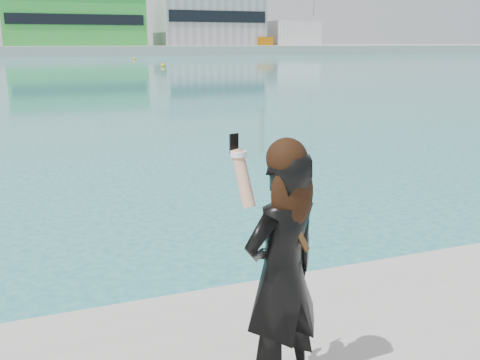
% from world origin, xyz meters
% --- Properties ---
extents(far_quay, '(320.00, 40.00, 2.00)m').
position_xyz_m(far_quay, '(0.00, 130.00, 1.00)').
color(far_quay, '#9E9E99').
rests_on(far_quay, ground).
extents(warehouse_green, '(30.60, 16.36, 10.50)m').
position_xyz_m(warehouse_green, '(8.00, 127.98, 7.26)').
color(warehouse_green, green).
rests_on(warehouse_green, far_quay).
extents(warehouse_grey_right, '(25.50, 15.35, 12.50)m').
position_xyz_m(warehouse_grey_right, '(40.00, 127.98, 8.26)').
color(warehouse_grey_right, gray).
rests_on(warehouse_grey_right, far_quay).
extents(ancillary_shed, '(12.00, 10.00, 6.00)m').
position_xyz_m(ancillary_shed, '(62.00, 126.00, 5.00)').
color(ancillary_shed, silver).
rests_on(ancillary_shed, far_quay).
extents(flagpole_right, '(1.28, 0.16, 8.00)m').
position_xyz_m(flagpole_right, '(22.09, 121.00, 6.54)').
color(flagpole_right, silver).
rests_on(flagpole_right, far_quay).
extents(buoy_near, '(0.50, 0.50, 0.50)m').
position_xyz_m(buoy_near, '(12.73, 60.96, 0.00)').
color(buoy_near, '#FFB10D').
rests_on(buoy_near, ground).
extents(buoy_extra, '(0.50, 0.50, 0.50)m').
position_xyz_m(buoy_extra, '(14.26, 88.64, 0.00)').
color(buoy_extra, '#FFB10D').
rests_on(buoy_extra, ground).
extents(woman, '(0.65, 0.53, 1.64)m').
position_xyz_m(woman, '(-0.68, -0.52, 1.63)').
color(woman, black).
rests_on(woman, near_quay).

